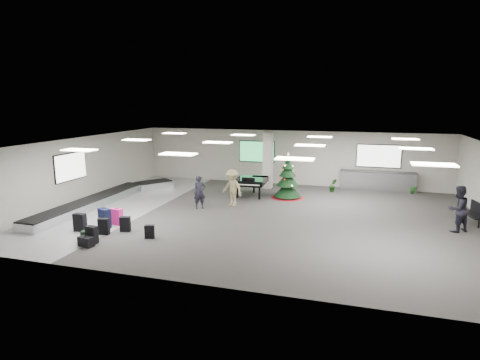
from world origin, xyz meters
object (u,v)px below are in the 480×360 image
(pink_suitcase, at_px, (117,217))
(potted_plant_left, at_px, (333,185))
(christmas_tree, at_px, (288,182))
(traveler_a, at_px, (200,192))
(potted_plant_right, at_px, (413,185))
(bench, at_px, (476,212))
(service_counter, at_px, (377,181))
(traveler_bench, at_px, (458,209))
(baggage_carousel, at_px, (105,199))
(traveler_b, at_px, (232,188))
(grand_piano, at_px, (251,181))

(pink_suitcase, distance_m, potted_plant_left, 11.68)
(christmas_tree, xyz_separation_m, traveler_a, (-3.53, -3.25, -0.04))
(potted_plant_left, bearing_deg, potted_plant_right, 12.09)
(bench, xyz_separation_m, potted_plant_left, (-5.93, 4.35, -0.13))
(potted_plant_left, relative_size, potted_plant_right, 0.82)
(pink_suitcase, xyz_separation_m, traveler_a, (2.25, 3.27, 0.43))
(service_counter, height_order, traveler_bench, traveler_bench)
(baggage_carousel, distance_m, potted_plant_left, 11.95)
(potted_plant_right, bearing_deg, baggage_carousel, -155.81)
(christmas_tree, relative_size, traveler_b, 1.35)
(traveler_bench, xyz_separation_m, potted_plant_right, (-0.83, 6.51, -0.45))
(service_counter, distance_m, traveler_a, 10.24)
(traveler_a, xyz_separation_m, traveler_b, (1.29, 0.90, 0.11))
(bench, height_order, traveler_b, traveler_b)
(pink_suitcase, bearing_deg, potted_plant_left, 55.51)
(baggage_carousel, bearing_deg, pink_suitcase, -48.29)
(baggage_carousel, height_order, potted_plant_left, potted_plant_left)
(bench, bearing_deg, potted_plant_left, 133.18)
(grand_piano, height_order, potted_plant_left, grand_piano)
(christmas_tree, height_order, traveler_a, christmas_tree)
(service_counter, bearing_deg, baggage_carousel, -152.33)
(baggage_carousel, distance_m, grand_piano, 7.35)
(grand_piano, xyz_separation_m, traveler_b, (-0.33, -2.20, 0.09))
(grand_piano, bearing_deg, traveler_bench, -22.99)
(christmas_tree, relative_size, traveler_bench, 1.32)
(traveler_a, bearing_deg, potted_plant_left, 7.01)
(baggage_carousel, distance_m, bench, 16.49)
(pink_suitcase, relative_size, traveler_b, 0.39)
(baggage_carousel, xyz_separation_m, grand_piano, (6.44, 3.49, 0.57))
(baggage_carousel, relative_size, bench, 6.68)
(traveler_a, xyz_separation_m, potted_plant_left, (5.69, 5.31, -0.40))
(grand_piano, distance_m, potted_plant_left, 4.64)
(pink_suitcase, distance_m, christmas_tree, 8.72)
(pink_suitcase, xyz_separation_m, potted_plant_right, (12.09, 9.46, 0.11))
(christmas_tree, xyz_separation_m, bench, (8.09, -2.29, -0.32))
(potted_plant_right, bearing_deg, grand_piano, -159.40)
(service_counter, height_order, christmas_tree, christmas_tree)
(christmas_tree, distance_m, grand_piano, 1.91)
(christmas_tree, relative_size, potted_plant_left, 3.21)
(pink_suitcase, relative_size, potted_plant_right, 0.77)
(grand_piano, height_order, bench, grand_piano)
(traveler_a, distance_m, potted_plant_right, 11.64)
(pink_suitcase, bearing_deg, traveler_b, 57.98)
(traveler_a, relative_size, potted_plant_left, 2.08)
(traveler_b, bearing_deg, baggage_carousel, -142.87)
(potted_plant_right, bearing_deg, traveler_a, -147.82)
(christmas_tree, xyz_separation_m, grand_piano, (-1.91, -0.14, -0.03))
(potted_plant_right, bearing_deg, potted_plant_left, -167.91)
(service_counter, distance_m, traveler_bench, 7.17)
(baggage_carousel, height_order, christmas_tree, christmas_tree)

